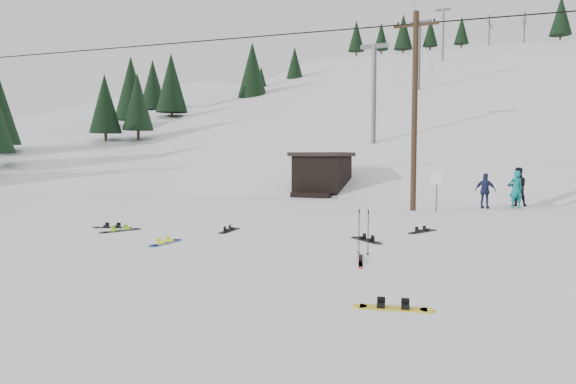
% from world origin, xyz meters
% --- Properties ---
extents(ground, '(200.00, 200.00, 0.00)m').
position_xyz_m(ground, '(0.00, 0.00, 0.00)').
color(ground, white).
rests_on(ground, ground).
extents(ski_slope, '(60.00, 85.24, 65.97)m').
position_xyz_m(ski_slope, '(0.00, 55.00, -12.00)').
color(ski_slope, white).
rests_on(ski_slope, ground).
extents(ridge_left, '(47.54, 95.03, 58.38)m').
position_xyz_m(ridge_left, '(-36.00, 48.00, -11.00)').
color(ridge_left, white).
rests_on(ridge_left, ground).
extents(treeline_left, '(20.00, 64.00, 10.00)m').
position_xyz_m(treeline_left, '(-34.00, 40.00, 0.00)').
color(treeline_left, black).
rests_on(treeline_left, ground).
extents(treeline_crest, '(50.00, 6.00, 10.00)m').
position_xyz_m(treeline_crest, '(0.00, 86.00, 0.00)').
color(treeline_crest, black).
rests_on(treeline_crest, ski_slope).
extents(utility_pole, '(2.00, 0.26, 9.00)m').
position_xyz_m(utility_pole, '(2.00, 14.00, 4.68)').
color(utility_pole, '#3A2819').
rests_on(utility_pole, ground).
extents(trail_sign, '(0.50, 0.09, 1.85)m').
position_xyz_m(trail_sign, '(3.10, 13.58, 1.27)').
color(trail_sign, '#595B60').
rests_on(trail_sign, ground).
extents(lift_hut, '(3.40, 4.10, 2.75)m').
position_xyz_m(lift_hut, '(-5.00, 20.94, 1.36)').
color(lift_hut, black).
rests_on(lift_hut, ground).
extents(lift_tower_near, '(2.20, 0.36, 8.00)m').
position_xyz_m(lift_tower_near, '(-4.00, 30.00, 7.86)').
color(lift_tower_near, '#595B60').
rests_on(lift_tower_near, ski_slope).
extents(lift_tower_mid, '(2.20, 0.36, 8.00)m').
position_xyz_m(lift_tower_mid, '(-4.00, 50.00, 14.36)').
color(lift_tower_mid, '#595B60').
rests_on(lift_tower_mid, ski_slope).
extents(lift_tower_far, '(2.20, 0.36, 8.00)m').
position_xyz_m(lift_tower_far, '(-4.00, 70.00, 20.86)').
color(lift_tower_far, '#595B60').
rests_on(lift_tower_far, ski_slope).
extents(hero_snowboard, '(0.30, 1.41, 0.10)m').
position_xyz_m(hero_snowboard, '(-2.87, 2.07, 0.03)').
color(hero_snowboard, '#173D99').
rests_on(hero_snowboard, ground).
extents(hero_skis, '(0.53, 1.59, 0.08)m').
position_xyz_m(hero_skis, '(2.95, 1.85, 0.02)').
color(hero_skis, '#B61227').
rests_on(hero_skis, ground).
extents(ski_poles, '(0.32, 0.08, 1.16)m').
position_xyz_m(ski_poles, '(2.81, 2.61, 0.60)').
color(ski_poles, black).
rests_on(ski_poles, ground).
extents(board_scatter_a, '(1.33, 0.66, 0.10)m').
position_xyz_m(board_scatter_a, '(-6.56, 3.92, 0.03)').
color(board_scatter_a, black).
rests_on(board_scatter_a, ground).
extents(board_scatter_b, '(0.38, 1.40, 0.10)m').
position_xyz_m(board_scatter_b, '(-2.44, 4.92, 0.03)').
color(board_scatter_b, black).
rests_on(board_scatter_b, ground).
extents(board_scatter_c, '(0.72, 1.40, 0.10)m').
position_xyz_m(board_scatter_c, '(-5.76, 3.43, 0.03)').
color(board_scatter_c, black).
rests_on(board_scatter_c, ground).
extents(board_scatter_d, '(1.18, 1.05, 0.10)m').
position_xyz_m(board_scatter_d, '(2.28, 4.83, 0.03)').
color(board_scatter_d, black).
rests_on(board_scatter_d, ground).
extents(board_scatter_e, '(1.31, 0.47, 0.09)m').
position_xyz_m(board_scatter_e, '(4.48, -1.61, 0.02)').
color(board_scatter_e, yellow).
rests_on(board_scatter_e, ground).
extents(board_scatter_f, '(0.77, 1.32, 0.10)m').
position_xyz_m(board_scatter_f, '(3.51, 7.31, 0.03)').
color(board_scatter_f, black).
rests_on(board_scatter_f, ground).
extents(skier_teal, '(0.79, 0.70, 1.82)m').
position_xyz_m(skier_teal, '(6.32, 17.07, 0.91)').
color(skier_teal, '#0C7F7E').
rests_on(skier_teal, ground).
extents(skier_dark, '(1.04, 0.86, 1.94)m').
position_xyz_m(skier_dark, '(6.40, 18.29, 0.97)').
color(skier_dark, black).
rests_on(skier_dark, ground).
extents(skier_navy, '(1.06, 0.62, 1.70)m').
position_xyz_m(skier_navy, '(5.00, 16.30, 0.85)').
color(skier_navy, '#1C2347').
rests_on(skier_navy, ground).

